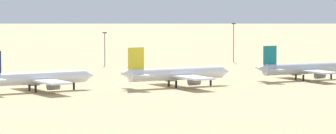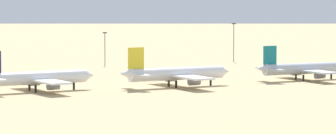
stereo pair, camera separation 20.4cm
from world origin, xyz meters
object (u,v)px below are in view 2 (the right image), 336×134
object	(u,v)px
parked_jet_navy_1	(36,78)
parked_jet_teal_3	(302,69)
light_pole_mid	(234,40)
light_pole_west	(105,46)
parked_jet_yellow_2	(176,74)

from	to	relation	value
parked_jet_navy_1	parked_jet_teal_3	bearing A→B (deg)	-5.76
parked_jet_navy_1	light_pole_mid	world-z (taller)	light_pole_mid
parked_jet_navy_1	light_pole_mid	distance (m)	152.69
parked_jet_navy_1	light_pole_west	bearing A→B (deg)	52.45
parked_jet_teal_3	light_pole_mid	size ratio (longest dim) A/B	2.17
parked_jet_yellow_2	parked_jet_navy_1	bearing A→B (deg)	171.20
parked_jet_teal_3	light_pole_west	bearing A→B (deg)	110.11
parked_jet_yellow_2	light_pole_west	bearing A→B (deg)	78.95
parked_jet_navy_1	parked_jet_yellow_2	world-z (taller)	parked_jet_yellow_2
parked_jet_teal_3	light_pole_west	world-z (taller)	light_pole_west
parked_jet_navy_1	light_pole_mid	xyz separation A→B (m)	(124.19, 88.66, 5.66)
light_pole_west	parked_jet_teal_3	bearing A→B (deg)	-70.97
parked_jet_yellow_2	light_pole_mid	distance (m)	123.19
parked_jet_teal_3	light_pole_mid	world-z (taller)	light_pole_mid
parked_jet_teal_3	light_pole_mid	bearing A→B (deg)	75.08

